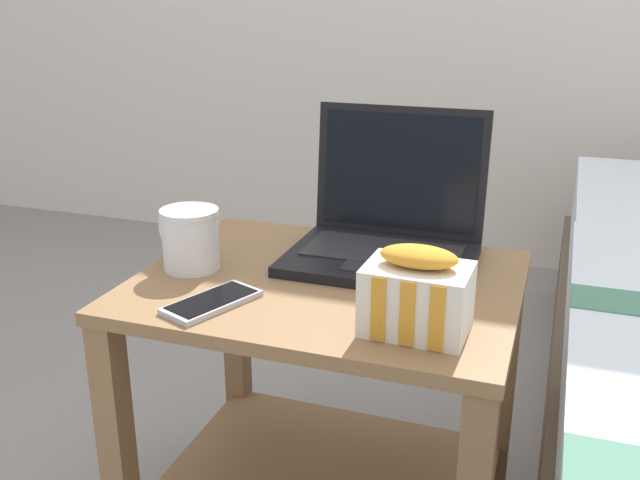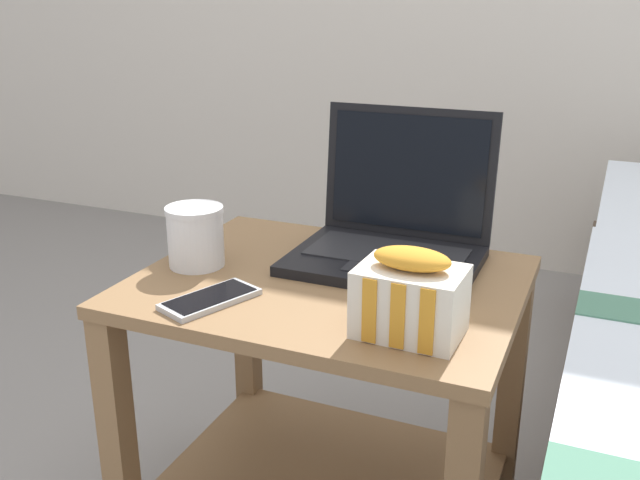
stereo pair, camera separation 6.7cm
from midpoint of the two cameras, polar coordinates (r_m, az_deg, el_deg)
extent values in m
cube|color=olive|center=(1.17, -1.04, -3.65)|extent=(0.62, 0.49, 0.02)
cube|color=olive|center=(1.26, -17.35, -16.83)|extent=(0.04, 0.04, 0.51)
cube|color=olive|center=(1.57, -7.88, -8.33)|extent=(0.04, 0.04, 0.51)
cube|color=olive|center=(1.43, 13.05, -11.66)|extent=(0.04, 0.04, 0.51)
cube|color=black|center=(1.23, 3.24, -1.59)|extent=(0.32, 0.24, 0.02)
cube|color=#232326|center=(1.24, 3.49, -0.86)|extent=(0.27, 0.13, 0.00)
cube|color=#232326|center=(1.17, 2.34, -2.21)|extent=(0.09, 0.05, 0.00)
cube|color=black|center=(1.31, 4.98, 5.50)|extent=(0.32, 0.03, 0.23)
cube|color=black|center=(1.31, 4.92, 5.48)|extent=(0.28, 0.02, 0.21)
cube|color=orange|center=(1.33, 4.30, 2.88)|extent=(0.03, 0.00, 0.03)
cube|color=yellow|center=(1.31, 7.36, 3.78)|extent=(0.05, 0.01, 0.04)
cube|color=red|center=(1.30, 6.33, 8.32)|extent=(0.05, 0.00, 0.03)
cylinder|color=white|center=(1.22, -11.86, 0.06)|extent=(0.09, 0.09, 0.10)
cylinder|color=silver|center=(1.21, -12.01, 2.17)|extent=(0.10, 0.10, 0.01)
cylinder|color=black|center=(1.21, -11.98, 1.76)|extent=(0.09, 0.09, 0.01)
torus|color=white|center=(1.26, -13.19, 0.71)|extent=(0.08, 0.05, 0.08)
cube|color=silver|center=(0.98, 5.81, -4.75)|extent=(0.15, 0.11, 0.10)
cube|color=orange|center=(0.95, 2.64, -5.62)|extent=(0.02, 0.00, 0.09)
cube|color=orange|center=(0.94, 4.92, -5.97)|extent=(0.02, 0.00, 0.09)
cube|color=orange|center=(0.93, 7.26, -6.32)|extent=(0.02, 0.00, 0.09)
ellipsoid|color=orange|center=(0.96, 5.93, -1.35)|extent=(0.11, 0.06, 0.03)
cube|color=#B7BABC|center=(1.09, -10.40, -4.94)|extent=(0.12, 0.16, 0.01)
cube|color=black|center=(1.09, -10.42, -4.70)|extent=(0.11, 0.15, 0.00)
camera|label=1|loc=(0.03, -91.74, -0.61)|focal=40.00mm
camera|label=2|loc=(0.03, 88.26, 0.61)|focal=40.00mm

